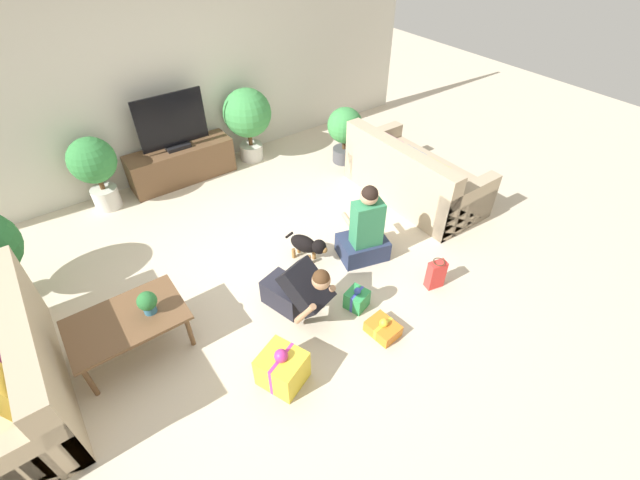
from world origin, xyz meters
name	(u,v)px	position (x,y,z in m)	size (l,w,h in m)	color
ground_plane	(262,275)	(0.00, 0.00, 0.00)	(16.00, 16.00, 0.00)	beige
wall_back	(149,84)	(0.00, 2.63, 1.30)	(8.40, 0.06, 2.60)	beige
sofa_left	(0,379)	(-2.39, -0.05, 0.30)	(0.92, 1.84, 0.85)	tan
sofa_right	(413,177)	(2.39, 0.14, 0.30)	(0.92, 1.84, 0.85)	tan
coffee_table	(127,322)	(-1.40, -0.14, 0.37)	(0.98, 0.64, 0.42)	brown
tv_console	(182,164)	(0.08, 2.34, 0.25)	(1.44, 0.43, 0.50)	brown
tv	(172,125)	(0.08, 2.34, 0.83)	(0.92, 0.20, 0.75)	black
potted_plant_back_right	(248,116)	(1.15, 2.29, 0.69)	(0.69, 0.69, 1.08)	beige
potted_plant_back_left	(94,166)	(-0.98, 2.29, 0.61)	(0.57, 0.57, 0.97)	beige
potted_plant_corner_right	(345,130)	(2.24, 1.41, 0.51)	(0.51, 0.51, 0.84)	#4C4C51
person_kneeling	(298,290)	(0.05, -0.66, 0.31)	(0.50, 0.79, 0.74)	#23232D
person_sitting	(365,233)	(1.09, -0.41, 0.35)	(0.61, 0.57, 0.97)	#283351
dog	(308,245)	(0.55, -0.09, 0.22)	(0.30, 0.52, 0.34)	black
gift_box_a	(282,368)	(-0.48, -1.20, 0.17)	(0.44, 0.46, 0.40)	yellow
gift_box_b	(357,299)	(0.56, -0.93, 0.10)	(0.25, 0.25, 0.26)	#2D934C
gift_box_c	(383,328)	(0.54, -1.34, 0.07)	(0.26, 0.32, 0.19)	orange
gift_bag_a	(436,274)	(1.40, -1.20, 0.17)	(0.20, 0.15, 0.35)	red
tabletop_plant	(147,302)	(-1.19, -0.19, 0.54)	(0.17, 0.17, 0.22)	#336B84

